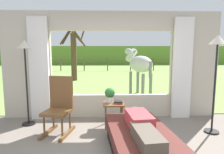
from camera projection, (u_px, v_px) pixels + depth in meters
back_wall_with_window at (111, 66)px, 4.62m from camera, size 5.20×0.12×2.55m
curtain_panel_left at (39, 69)px, 4.43m from camera, size 0.44×0.10×2.40m
curtain_panel_right at (182, 69)px, 4.54m from camera, size 0.44×0.10×2.40m
outdoor_pasture_lawn at (108, 72)px, 15.58m from camera, size 36.00×21.68×0.02m
distant_hill_ridge at (107, 55)px, 25.18m from camera, size 36.00×2.00×2.40m
recliner_sofa at (140, 143)px, 2.90m from camera, size 1.08×1.79×0.42m
reclining_person at (141, 125)px, 2.81m from camera, size 0.40×1.44×0.22m
rocking_chair at (59, 106)px, 3.75m from camera, size 0.59×0.76×1.12m
side_table at (114, 107)px, 4.05m from camera, size 0.44×0.44×0.52m
potted_plant at (110, 94)px, 4.07m from camera, size 0.22×0.22×0.32m
book_stack at (118, 102)px, 3.98m from camera, size 0.19×0.16×0.05m
floor_lamp_left at (25, 57)px, 4.04m from camera, size 0.32×0.32×1.85m
floor_lamp_right at (217, 55)px, 3.61m from camera, size 0.32×0.32×1.92m
horse at (139, 64)px, 6.93m from camera, size 1.03×1.79×1.73m
pasture_tree at (74, 53)px, 10.56m from camera, size 1.52×1.59×3.20m
pasture_fence_line at (108, 62)px, 16.32m from camera, size 16.10×0.10×1.10m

